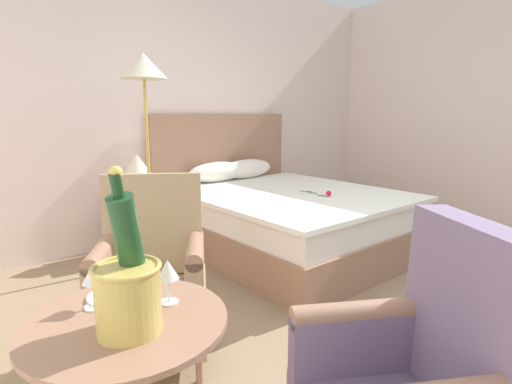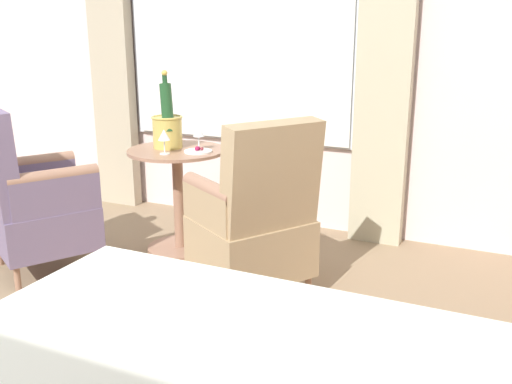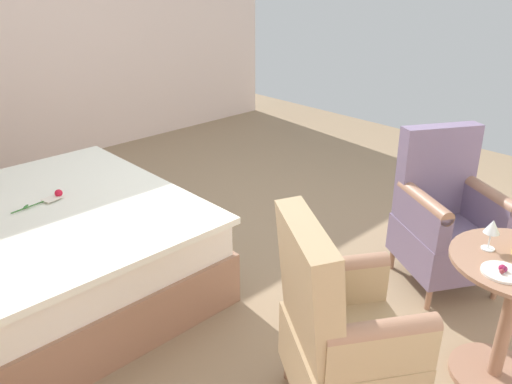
{
  "view_description": "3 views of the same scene",
  "coord_description": "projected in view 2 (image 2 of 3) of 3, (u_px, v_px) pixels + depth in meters",
  "views": [
    {
      "loc": [
        -2.32,
        -1.2,
        1.33
      ],
      "look_at": [
        -0.66,
        0.81,
        0.82
      ],
      "focal_mm": 28.0,
      "sensor_mm": 36.0,
      "label": 1
    },
    {
      "loc": [
        1.16,
        1.92,
        1.44
      ],
      "look_at": [
        -1.13,
        0.87,
        0.72
      ],
      "focal_mm": 40.0,
      "sensor_mm": 36.0,
      "label": 2
    },
    {
      "loc": [
        -2.46,
        2.17,
        1.92
      ],
      "look_at": [
        -0.91,
        0.69,
        0.94
      ],
      "focal_mm": 35.0,
      "sensor_mm": 36.0,
      "label": 3
    }
  ],
  "objects": [
    {
      "name": "wine_glass_near_bucket",
      "position": [
        164.0,
        136.0,
        3.49
      ],
      "size": [
        0.07,
        0.07,
        0.15
      ],
      "color": "white",
      "rests_on": "side_table_round"
    },
    {
      "name": "armchair_facing_bed",
      "position": [
        33.0,
        201.0,
        3.41
      ],
      "size": [
        0.76,
        0.75,
        1.01
      ],
      "color": "#9B7058",
      "rests_on": "ground"
    },
    {
      "name": "side_table_round",
      "position": [
        178.0,
        194.0,
        3.75
      ],
      "size": [
        0.63,
        0.63,
        0.69
      ],
      "color": "#9B7058",
      "rests_on": "ground"
    },
    {
      "name": "armchair_by_window",
      "position": [
        255.0,
        222.0,
        3.05
      ],
      "size": [
        0.75,
        0.75,
        1.01
      ],
      "color": "#9B7058",
      "rests_on": "ground"
    },
    {
      "name": "snack_plate",
      "position": [
        198.0,
        151.0,
        3.57
      ],
      "size": [
        0.18,
        0.18,
        0.04
      ],
      "color": "white",
      "rests_on": "side_table_round"
    },
    {
      "name": "wine_glass_near_edge",
      "position": [
        199.0,
        133.0,
        3.62
      ],
      "size": [
        0.07,
        0.07,
        0.15
      ],
      "color": "white",
      "rests_on": "side_table_round"
    },
    {
      "name": "wall_window_side",
      "position": [
        242.0,
        32.0,
        4.21
      ],
      "size": [
        0.27,
        5.51,
        2.84
      ],
      "color": "silver",
      "rests_on": "ground"
    },
    {
      "name": "champagne_bucket",
      "position": [
        167.0,
        126.0,
        3.67
      ],
      "size": [
        0.2,
        0.2,
        0.5
      ],
      "color": "tan",
      "rests_on": "side_table_round"
    }
  ]
}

